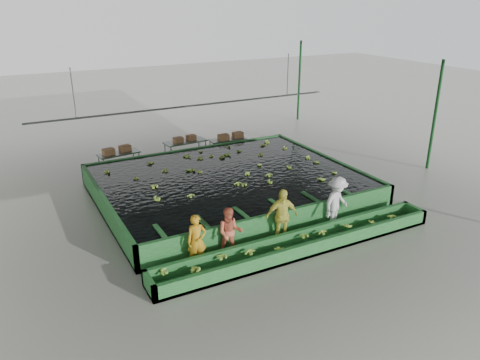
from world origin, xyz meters
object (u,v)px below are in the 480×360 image
worker_b (230,232)px  box_stack_mid (185,141)px  packing_table_right (228,147)px  packing_table_left (120,162)px  worker_a (197,241)px  flotation_tank (228,185)px  box_stack_left (117,153)px  worker_d (337,203)px  worker_c (282,216)px  box_stack_right (231,139)px  sorting_trough (301,244)px  packing_table_mid (186,150)px

worker_b → box_stack_mid: (2.22, 9.29, 0.14)m
packing_table_right → packing_table_left: bearing=176.8°
worker_a → flotation_tank: bearing=63.3°
box_stack_left → worker_d: bearing=-60.7°
worker_d → box_stack_mid: size_ratio=1.60×
worker_c → worker_d: 2.23m
worker_c → worker_d: worker_d is taller
box_stack_left → box_stack_mid: 3.33m
worker_c → box_stack_right: bearing=84.2°
worker_a → worker_b: size_ratio=1.00×
worker_b → worker_c: 1.87m
sorting_trough → packing_table_left: packing_table_left is taller
packing_table_right → box_stack_right: (0.14, -0.03, 0.42)m
packing_table_mid → worker_b: bearing=-103.5°
flotation_tank → worker_a: size_ratio=6.21×
box_stack_left → flotation_tank: bearing=-57.3°
box_stack_mid → flotation_tank: bearing=-91.4°
worker_a → packing_table_mid: (3.34, 9.32, -0.33)m
worker_c → packing_table_left: size_ratio=1.00×
sorting_trough → box_stack_mid: (0.12, 10.09, 0.70)m
box_stack_left → box_stack_right: (5.65, -0.37, -0.00)m
flotation_tank → packing_table_left: bearing=122.4°
packing_table_mid → box_stack_right: 2.36m
box_stack_mid → sorting_trough: bearing=-90.7°
packing_table_mid → worker_a: bearing=-109.7°
worker_c → box_stack_left: worker_c is taller
sorting_trough → packing_table_right: bearing=76.7°
packing_table_mid → packing_table_right: 2.18m
worker_c → box_stack_right: (2.67, 8.92, -0.08)m
worker_d → box_stack_right: worker_d is taller
worker_d → packing_table_right: size_ratio=1.01×
worker_b → box_stack_left: (-1.11, 9.29, 0.05)m
packing_table_right → box_stack_left: box_stack_left is taller
sorting_trough → worker_c: bearing=105.9°
worker_c → worker_a: bearing=-169.2°
sorting_trough → worker_d: worker_d is taller
flotation_tank → sorting_trough: size_ratio=1.00×
flotation_tank → sorting_trough: (0.00, -5.10, -0.20)m
sorting_trough → worker_a: (-3.19, 0.80, 0.56)m
worker_c → box_stack_mid: worker_c is taller
flotation_tank → sorting_trough: flotation_tank is taller
worker_b → packing_table_left: bearing=121.0°
worker_a → packing_table_mid: 9.91m
packing_table_left → box_stack_mid: box_stack_mid is taller
flotation_tank → box_stack_left: (-3.20, 4.99, 0.40)m
worker_b → packing_table_mid: 9.59m
box_stack_left → worker_a: bearing=-89.9°
worker_d → worker_a: bearing=160.5°
flotation_tank → sorting_trough: bearing=-90.0°
flotation_tank → worker_b: (-2.09, -4.30, 0.35)m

